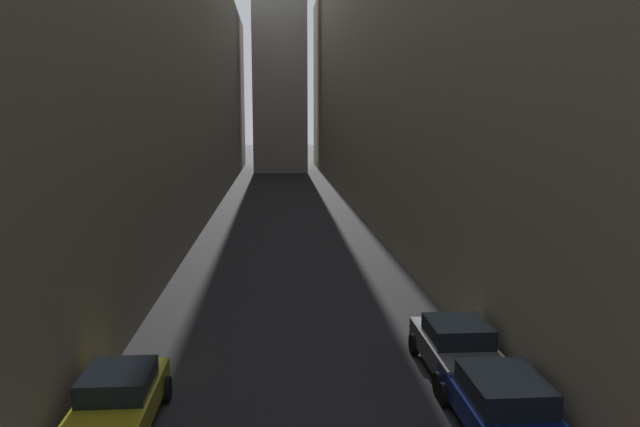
{
  "coord_description": "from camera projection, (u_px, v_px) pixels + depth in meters",
  "views": [
    {
      "loc": [
        -0.7,
        4.42,
        7.17
      ],
      "look_at": [
        0.0,
        14.12,
        5.68
      ],
      "focal_mm": 34.51,
      "sensor_mm": 36.0,
      "label": 1
    }
  ],
  "objects": [
    {
      "name": "building_block_left",
      "position": [
        135.0,
        69.0,
        43.68
      ],
      "size": [
        10.14,
        108.0,
        21.49
      ],
      "primitive_type": "cube",
      "color": "#756B5B",
      "rests_on": "ground"
    },
    {
      "name": "ground_plane",
      "position": [
        286.0,
        220.0,
        44.1
      ],
      "size": [
        264.0,
        264.0,
        0.0
      ],
      "primitive_type": "plane",
      "color": "#232326"
    },
    {
      "name": "building_block_right",
      "position": [
        457.0,
        50.0,
        45.12
      ],
      "size": [
        14.37,
        108.0,
        24.49
      ],
      "primitive_type": "cube",
      "color": "gray",
      "rests_on": "ground"
    },
    {
      "name": "parked_car_right_far",
      "position": [
        457.0,
        347.0,
        17.46
      ],
      "size": [
        2.02,
        4.33,
        1.51
      ],
      "rotation": [
        0.0,
        0.0,
        1.57
      ],
      "color": "#4C4C51",
      "rests_on": "ground"
    },
    {
      "name": "parked_car_right_third",
      "position": [
        503.0,
        405.0,
        13.95
      ],
      "size": [
        2.03,
        4.53,
        1.46
      ],
      "rotation": [
        0.0,
        0.0,
        1.57
      ],
      "color": "navy",
      "rests_on": "ground"
    },
    {
      "name": "parked_car_left_third",
      "position": [
        119.0,
        399.0,
        14.26
      ],
      "size": [
        1.88,
        4.11,
        1.44
      ],
      "rotation": [
        0.0,
        0.0,
        1.57
      ],
      "color": "#A59919",
      "rests_on": "ground"
    }
  ]
}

